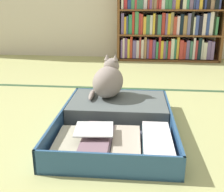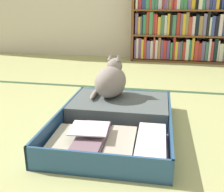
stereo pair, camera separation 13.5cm
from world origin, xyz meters
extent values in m
plane|color=tan|center=(0.00, 0.00, 0.00)|extent=(10.00, 10.00, 0.00)
cube|color=#315032|center=(0.00, 0.96, 0.00)|extent=(4.80, 0.05, 0.00)
cube|color=brown|center=(-0.08, 2.25, 0.47)|extent=(0.03, 0.26, 0.93)
cube|color=brown|center=(1.16, 2.25, 0.47)|extent=(0.03, 0.26, 0.93)
cube|color=brown|center=(0.54, 2.25, 0.01)|extent=(1.24, 0.26, 0.02)
cube|color=brown|center=(0.54, 2.25, 0.32)|extent=(1.21, 0.26, 0.02)
cube|color=#725696|center=(-0.04, 2.25, 0.15)|extent=(0.02, 0.22, 0.23)
cube|color=beige|center=(-0.01, 2.24, 0.16)|extent=(0.03, 0.22, 0.25)
cube|color=#7C5395|center=(0.02, 2.26, 0.16)|extent=(0.03, 0.22, 0.25)
cube|color=gold|center=(0.05, 2.24, 0.15)|extent=(0.03, 0.22, 0.24)
cube|color=#BA3B27|center=(0.08, 2.25, 0.17)|extent=(0.03, 0.22, 0.27)
cube|color=slate|center=(0.12, 2.25, 0.14)|extent=(0.04, 0.22, 0.22)
cube|color=silver|center=(0.16, 2.26, 0.14)|extent=(0.03, 0.22, 0.22)
cube|color=#B4423C|center=(0.19, 2.25, 0.17)|extent=(0.02, 0.22, 0.27)
cube|color=silver|center=(0.22, 2.25, 0.15)|extent=(0.03, 0.22, 0.23)
cube|color=#A27751|center=(0.26, 2.25, 0.17)|extent=(0.03, 0.22, 0.26)
cube|color=slate|center=(0.29, 2.25, 0.15)|extent=(0.02, 0.22, 0.23)
cube|color=#B73031|center=(0.33, 2.24, 0.15)|extent=(0.04, 0.22, 0.23)
cube|color=#745198|center=(0.37, 2.26, 0.15)|extent=(0.04, 0.22, 0.23)
cube|color=#398752|center=(0.40, 2.24, 0.14)|extent=(0.03, 0.22, 0.21)
cube|color=#AE2B28|center=(0.43, 2.25, 0.17)|extent=(0.03, 0.22, 0.27)
cube|color=gold|center=(0.47, 2.25, 0.14)|extent=(0.03, 0.22, 0.22)
cube|color=slate|center=(0.50, 2.25, 0.14)|extent=(0.03, 0.22, 0.21)
cube|color=#37765C|center=(0.52, 2.25, 0.15)|extent=(0.02, 0.22, 0.22)
cube|color=#BC322A|center=(0.55, 2.24, 0.14)|extent=(0.03, 0.22, 0.22)
cube|color=silver|center=(0.59, 2.24, 0.16)|extent=(0.04, 0.22, 0.25)
cube|color=#357B64|center=(0.63, 2.26, 0.15)|extent=(0.02, 0.22, 0.24)
cube|color=gold|center=(0.66, 2.25, 0.17)|extent=(0.03, 0.22, 0.27)
cube|color=#B93832|center=(0.70, 2.24, 0.15)|extent=(0.04, 0.22, 0.23)
cube|color=#AB352A|center=(0.74, 2.25, 0.14)|extent=(0.03, 0.22, 0.21)
cube|color=slate|center=(0.78, 2.25, 0.15)|extent=(0.04, 0.22, 0.23)
cube|color=#447461|center=(0.82, 2.26, 0.14)|extent=(0.03, 0.22, 0.22)
cube|color=silver|center=(0.85, 2.24, 0.17)|extent=(0.02, 0.22, 0.26)
cube|color=#AF3A3F|center=(0.88, 2.26, 0.15)|extent=(0.03, 0.22, 0.23)
cube|color=#14292F|center=(0.92, 2.26, 0.17)|extent=(0.04, 0.22, 0.26)
cube|color=silver|center=(0.95, 2.25, 0.16)|extent=(0.02, 0.22, 0.24)
cube|color=beige|center=(0.98, 2.25, 0.14)|extent=(0.04, 0.22, 0.21)
cube|color=slate|center=(1.03, 2.26, 0.15)|extent=(0.04, 0.22, 0.23)
cube|color=slate|center=(1.07, 2.25, 0.14)|extent=(0.04, 0.22, 0.22)
cube|color=brown|center=(0.54, 2.25, 0.61)|extent=(1.21, 0.26, 0.02)
cube|color=slate|center=(-0.03, 2.26, 0.45)|extent=(0.04, 0.22, 0.25)
cube|color=gold|center=(0.01, 2.25, 0.43)|extent=(0.03, 0.22, 0.21)
cube|color=#384A80|center=(0.03, 2.24, 0.44)|extent=(0.02, 0.22, 0.21)
cube|color=#338757|center=(0.07, 2.26, 0.44)|extent=(0.04, 0.22, 0.23)
cube|color=red|center=(0.10, 2.25, 0.46)|extent=(0.03, 0.22, 0.27)
cube|color=#458A52|center=(0.15, 2.24, 0.46)|extent=(0.04, 0.22, 0.27)
cube|color=#AE2E35|center=(0.18, 2.25, 0.45)|extent=(0.02, 0.22, 0.25)
cube|color=#C23C2D|center=(0.21, 2.25, 0.45)|extent=(0.02, 0.22, 0.24)
cube|color=gold|center=(0.24, 2.25, 0.43)|extent=(0.03, 0.22, 0.21)
cube|color=#42724D|center=(0.28, 2.25, 0.44)|extent=(0.04, 0.22, 0.23)
cube|color=silver|center=(0.32, 2.25, 0.44)|extent=(0.03, 0.22, 0.23)
cube|color=gold|center=(0.35, 2.25, 0.45)|extent=(0.03, 0.22, 0.25)
cube|color=black|center=(0.38, 2.24, 0.45)|extent=(0.02, 0.22, 0.23)
cube|color=#3D755C|center=(0.42, 2.25, 0.44)|extent=(0.04, 0.22, 0.23)
cube|color=#B33228|center=(0.46, 2.26, 0.46)|extent=(0.04, 0.22, 0.25)
cube|color=slate|center=(0.50, 2.24, 0.45)|extent=(0.03, 0.22, 0.25)
cube|color=yellow|center=(0.53, 2.26, 0.45)|extent=(0.03, 0.22, 0.25)
cube|color=#8F7F51|center=(0.57, 2.26, 0.46)|extent=(0.04, 0.22, 0.26)
cube|color=#B14130|center=(0.60, 2.24, 0.43)|extent=(0.04, 0.22, 0.21)
cube|color=silver|center=(0.64, 2.25, 0.44)|extent=(0.03, 0.22, 0.22)
cube|color=black|center=(0.68, 2.26, 0.45)|extent=(0.04, 0.22, 0.24)
cube|color=#A17C4A|center=(0.72, 2.26, 0.44)|extent=(0.04, 0.22, 0.22)
cube|color=slate|center=(0.76, 2.25, 0.45)|extent=(0.04, 0.22, 0.25)
cube|color=black|center=(0.80, 2.25, 0.46)|extent=(0.03, 0.22, 0.27)
cube|color=silver|center=(0.83, 2.25, 0.43)|extent=(0.02, 0.22, 0.21)
cube|color=#394A95|center=(0.86, 2.24, 0.44)|extent=(0.04, 0.22, 0.23)
cube|color=black|center=(0.90, 2.24, 0.44)|extent=(0.04, 0.22, 0.22)
cube|color=silver|center=(0.94, 2.24, 0.45)|extent=(0.04, 0.22, 0.24)
cube|color=#344A92|center=(0.98, 2.26, 0.46)|extent=(0.03, 0.22, 0.25)
cube|color=silver|center=(1.02, 2.26, 0.46)|extent=(0.04, 0.22, 0.27)
cube|color=black|center=(1.06, 2.26, 0.44)|extent=(0.02, 0.22, 0.23)
cube|color=#3E8754|center=(1.09, 2.25, 0.43)|extent=(0.03, 0.22, 0.21)
cube|color=#3B765A|center=(0.16, 2.24, 0.73)|extent=(0.04, 0.22, 0.21)
cube|color=#407C62|center=(0.20, 2.25, 0.73)|extent=(0.04, 0.22, 0.21)
cube|color=silver|center=(0.24, 2.26, 0.73)|extent=(0.04, 0.22, 0.22)
cube|color=#724C95|center=(0.30, 2.24, 0.73)|extent=(0.03, 0.22, 0.21)
cube|color=#387A4D|center=(0.53, 2.24, 0.73)|extent=(0.04, 0.22, 0.22)
cube|color=black|center=(0.91, 2.26, 0.73)|extent=(0.02, 0.22, 0.21)
cube|color=#A07C62|center=(1.01, 2.26, 0.73)|extent=(0.04, 0.22, 0.21)
cube|color=#2A537F|center=(0.08, -0.11, 0.01)|extent=(0.64, 0.46, 0.01)
cube|color=#2A537F|center=(0.08, -0.32, 0.06)|extent=(0.63, 0.02, 0.12)
cube|color=#2A537F|center=(-0.23, -0.11, 0.06)|extent=(0.02, 0.45, 0.12)
cube|color=#2A537F|center=(0.39, -0.10, 0.06)|extent=(0.02, 0.45, 0.12)
cube|color=#4D4D60|center=(0.08, -0.11, 0.02)|extent=(0.61, 0.43, 0.01)
cube|color=#2A537F|center=(0.07, 0.34, 0.01)|extent=(0.64, 0.46, 0.01)
cube|color=#2A537F|center=(0.07, 0.56, 0.06)|extent=(0.63, 0.02, 0.12)
cube|color=#2A537F|center=(-0.24, 0.34, 0.06)|extent=(0.02, 0.45, 0.12)
cube|color=#2A537F|center=(0.38, 0.35, 0.06)|extent=(0.02, 0.45, 0.12)
cube|color=#4D4D60|center=(0.07, 0.34, 0.02)|extent=(0.61, 0.43, 0.01)
cylinder|color=black|center=(0.07, 0.12, 0.02)|extent=(0.61, 0.03, 0.02)
cube|color=navy|center=(-0.14, -0.10, 0.03)|extent=(0.14, 0.35, 0.02)
cube|color=#AFAB93|center=(-0.14, -0.11, 0.05)|extent=(0.15, 0.36, 0.01)
cube|color=#997399|center=(0.01, -0.11, 0.03)|extent=(0.15, 0.33, 0.02)
cube|color=navy|center=(0.01, -0.11, 0.05)|extent=(0.14, 0.37, 0.01)
cube|color=gray|center=(0.01, -0.11, 0.06)|extent=(0.14, 0.34, 0.01)
cube|color=slate|center=(0.00, -0.10, 0.08)|extent=(0.14, 0.34, 0.02)
cube|color=#39466C|center=(0.15, -0.11, 0.03)|extent=(0.14, 0.35, 0.02)
cube|color=#A6A58A|center=(0.15, -0.11, 0.05)|extent=(0.14, 0.32, 0.01)
cube|color=#B3A795|center=(0.15, -0.10, 0.06)|extent=(0.15, 0.34, 0.01)
cube|color=#99819E|center=(0.30, -0.10, 0.03)|extent=(0.16, 0.39, 0.02)
cube|color=slate|center=(0.29, -0.10, 0.05)|extent=(0.14, 0.38, 0.01)
cube|color=#1C2E34|center=(0.29, -0.11, 0.06)|extent=(0.14, 0.38, 0.02)
cube|color=silver|center=(0.29, -0.11, 0.09)|extent=(0.14, 0.35, 0.02)
cube|color=silver|center=(-0.02, -0.08, 0.11)|extent=(0.20, 0.19, 0.01)
cube|color=#525B5C|center=(0.07, 0.34, 0.06)|extent=(0.61, 0.42, 0.11)
torus|color=white|center=(0.01, 0.37, 0.11)|extent=(0.15, 0.15, 0.01)
cylinder|color=black|center=(-0.11, 0.54, 0.06)|extent=(0.02, 0.02, 0.11)
cylinder|color=black|center=(0.24, 0.55, 0.06)|extent=(0.02, 0.02, 0.11)
cube|color=red|center=(-0.14, -0.32, 0.08)|extent=(0.04, 0.00, 0.02)
cube|color=#3A9041|center=(-0.11, -0.32, 0.08)|extent=(0.03, 0.00, 0.02)
ellipsoid|color=gray|center=(0.00, 0.39, 0.22)|extent=(0.25, 0.30, 0.20)
ellipsoid|color=gray|center=(0.02, 0.46, 0.17)|extent=(0.15, 0.12, 0.11)
sphere|color=gray|center=(0.02, 0.45, 0.31)|extent=(0.10, 0.10, 0.10)
cone|color=gray|center=(0.04, 0.43, 0.37)|extent=(0.04, 0.04, 0.04)
cone|color=gray|center=(-0.01, 0.45, 0.37)|extent=(0.04, 0.04, 0.04)
sphere|color=gold|center=(0.04, 0.48, 0.32)|extent=(0.02, 0.02, 0.02)
sphere|color=gold|center=(0.01, 0.49, 0.32)|extent=(0.02, 0.02, 0.02)
ellipsoid|color=gray|center=(-0.10, 0.37, 0.14)|extent=(0.04, 0.20, 0.03)
camera|label=1|loc=(0.20, -1.31, 0.70)|focal=44.53mm
camera|label=2|loc=(0.33, -1.29, 0.70)|focal=44.53mm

